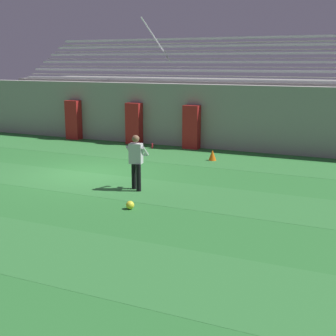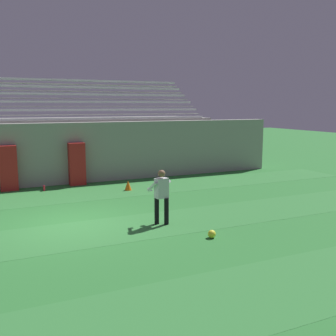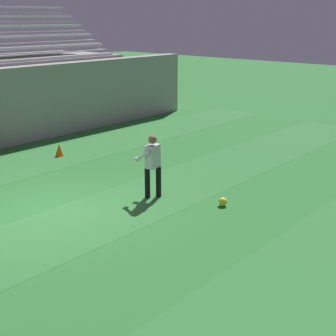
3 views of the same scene
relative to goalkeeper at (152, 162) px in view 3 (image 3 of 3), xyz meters
name	(u,v)px [view 3 (image 3 of 3)]	position (x,y,z in m)	size (l,w,h in m)	color
ground_plane	(47,213)	(-2.49, 1.15, -0.95)	(80.00, 80.00, 0.00)	#2D7533
turf_stripe_near	(265,314)	(-2.49, -4.85, -0.95)	(28.00, 2.47, 0.01)	#337A38
turf_stripe_mid	(74,226)	(-2.49, 0.08, -0.95)	(28.00, 2.47, 0.01)	#337A38
goalkeeper	(152,162)	(0.00, 0.00, 0.00)	(0.64, 0.59, 1.67)	black
soccer_ball	(223,202)	(0.74, -1.73, -0.84)	(0.22, 0.22, 0.22)	yellow
traffic_cone	(59,150)	(0.66, 5.02, -0.74)	(0.30, 0.30, 0.42)	orange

